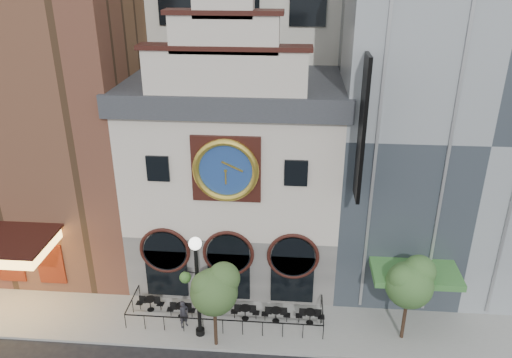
{
  "coord_description": "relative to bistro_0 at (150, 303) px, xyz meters",
  "views": [
    {
      "loc": [
        3.49,
        -19.53,
        18.55
      ],
      "look_at": [
        1.37,
        6.0,
        7.11
      ],
      "focal_mm": 35.0,
      "sensor_mm": 36.0,
      "label": 1
    }
  ],
  "objects": [
    {
      "name": "sidewalk",
      "position": [
        4.39,
        -0.3,
        -0.54
      ],
      "size": [
        44.0,
        5.0,
        0.15
      ],
      "primitive_type": "cube",
      "color": "gray",
      "rests_on": "ground"
    },
    {
      "name": "ground",
      "position": [
        4.39,
        -2.8,
        -0.61
      ],
      "size": [
        120.0,
        120.0,
        0.0
      ],
      "primitive_type": "plane",
      "color": "black",
      "rests_on": "ground"
    },
    {
      "name": "lamppost",
      "position": [
        3.19,
        -1.73,
        3.21
      ],
      "size": [
        1.88,
        0.84,
        5.94
      ],
      "rotation": [
        0.0,
        0.0,
        -0.18
      ],
      "color": "black",
      "rests_on": "sidewalk"
    },
    {
      "name": "bistro_3",
      "position": [
        5.45,
        -0.32,
        0.0
      ],
      "size": [
        1.58,
        0.68,
        0.9
      ],
      "color": "black",
      "rests_on": "sidewalk"
    },
    {
      "name": "bistro_2",
      "position": [
        3.56,
        -0.03,
        0.0
      ],
      "size": [
        1.58,
        0.68,
        0.9
      ],
      "color": "black",
      "rests_on": "sidewalk"
    },
    {
      "name": "bistro_4",
      "position": [
        7.16,
        -0.37,
        0.0
      ],
      "size": [
        1.58,
        0.68,
        0.9
      ],
      "color": "black",
      "rests_on": "sidewalk"
    },
    {
      "name": "tree_right",
      "position": [
        13.89,
        -1.05,
        3.07
      ],
      "size": [
        2.5,
        2.41,
        4.82
      ],
      "color": "#382619",
      "rests_on": "sidewalk"
    },
    {
      "name": "theater_building",
      "position": [
        -8.61,
        7.16,
        11.99
      ],
      "size": [
        14.0,
        15.6,
        25.0
      ],
      "color": "brown",
      "rests_on": "ground"
    },
    {
      "name": "bistro_5",
      "position": [
        9.02,
        -0.37,
        0.0
      ],
      "size": [
        1.58,
        0.68,
        0.9
      ],
      "color": "black",
      "rests_on": "sidewalk"
    },
    {
      "name": "tree_left",
      "position": [
        4.19,
        -2.37,
        3.02
      ],
      "size": [
        2.47,
        2.38,
        4.75
      ],
      "color": "#382619",
      "rests_on": "sidewalk"
    },
    {
      "name": "bistro_1",
      "position": [
        1.88,
        -0.42,
        0.0
      ],
      "size": [
        1.58,
        0.68,
        0.9
      ],
      "color": "black",
      "rests_on": "sidewalk"
    },
    {
      "name": "bistro_0",
      "position": [
        0.0,
        0.0,
        0.0
      ],
      "size": [
        1.58,
        0.68,
        0.9
      ],
      "color": "black",
      "rests_on": "sidewalk"
    },
    {
      "name": "retail_building",
      "position": [
        17.38,
        7.19,
        9.53
      ],
      "size": [
        14.0,
        14.4,
        20.0
      ],
      "color": "gray",
      "rests_on": "ground"
    },
    {
      "name": "pedestrian",
      "position": [
        2.22,
        -1.19,
        0.35
      ],
      "size": [
        0.68,
        0.7,
        1.63
      ],
      "primitive_type": "imported",
      "rotation": [
        0.0,
        0.0,
        0.88
      ],
      "color": "#222227",
      "rests_on": "sidewalk"
    },
    {
      "name": "cafe_railing",
      "position": [
        4.39,
        -0.3,
        -0.01
      ],
      "size": [
        10.6,
        2.6,
        0.9
      ],
      "primitive_type": null,
      "color": "black",
      "rests_on": "sidewalk"
    },
    {
      "name": "clock_building",
      "position": [
        4.39,
        5.03,
        6.07
      ],
      "size": [
        12.6,
        8.78,
        18.65
      ],
      "color": "#605E5B",
      "rests_on": "ground"
    }
  ]
}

